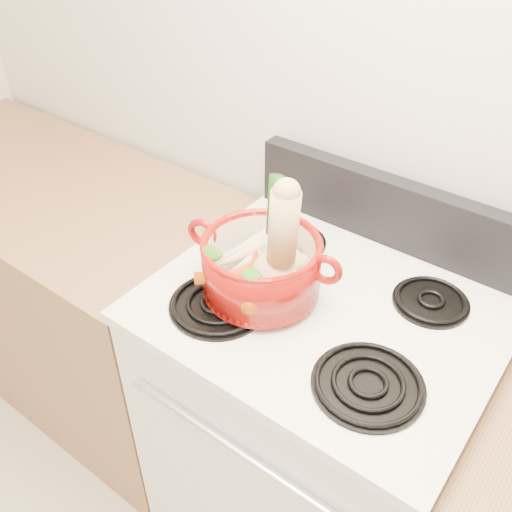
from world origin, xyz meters
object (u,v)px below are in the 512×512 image
Objects in this scene: dutch_oven at (261,266)px; leek at (274,226)px; stove_body at (314,431)px; squash at (275,242)px.

leek reaches higher than dutch_oven.
leek is at bearing -168.03° from stove_body.
dutch_oven is 1.04× the size of leek.
stove_body is 3.45× the size of dutch_oven.
dutch_oven reaches higher than stove_body.
leek is at bearing 73.73° from dutch_oven.
leek reaches higher than stove_body.
leek is at bearing 143.05° from squash.
leek is (-0.13, -0.03, 0.66)m from stove_body.
stove_body is 0.68m from squash.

